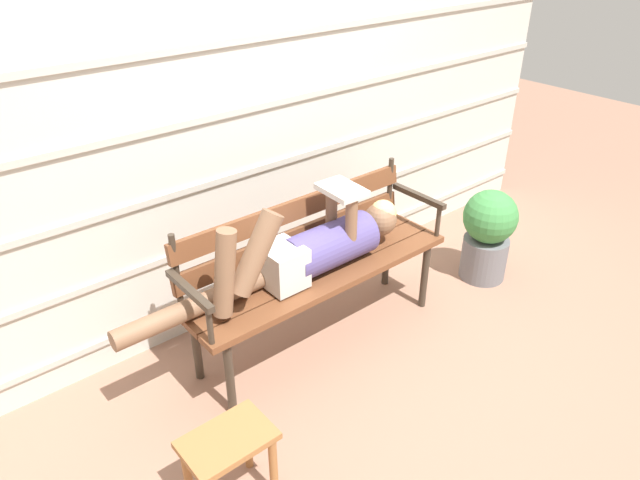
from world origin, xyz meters
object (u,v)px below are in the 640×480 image
park_bench (313,258)px  reclining_person (309,249)px  potted_plant (487,232)px  footstool (229,453)px

park_bench → reclining_person: size_ratio=0.95×
park_bench → potted_plant: size_ratio=2.52×
park_bench → footstool: 1.18m
footstool → potted_plant: size_ratio=0.59×
footstool → potted_plant: (2.23, 0.39, 0.06)m
park_bench → reclining_person: (-0.07, -0.06, 0.11)m
footstool → potted_plant: potted_plant is taller
footstool → potted_plant: 2.26m
reclining_person → footstool: 1.11m
reclining_person → potted_plant: size_ratio=2.67×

